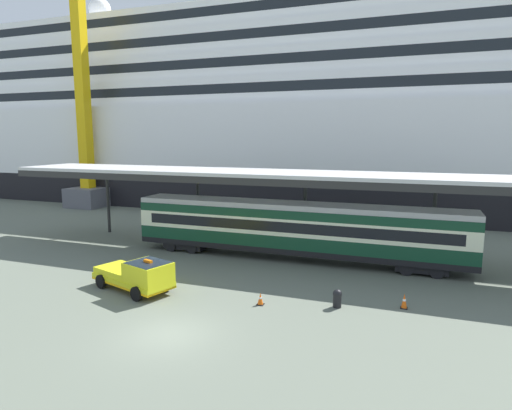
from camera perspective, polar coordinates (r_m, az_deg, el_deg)
The scene contains 9 objects.
ground_plane at distance 20.88m, azimuth -11.26°, elevation -16.13°, with size 400.00×400.00×0.00m, color #5D6557.
cruise_ship at distance 62.89m, azimuth 8.96°, elevation 11.12°, with size 132.93×31.79×32.77m.
platform_canopy at distance 31.40m, azimuth 5.30°, elevation 3.78°, with size 46.41×5.76×6.26m.
train_carriage at distance 31.54m, azimuth 5.01°, elevation -2.99°, with size 23.89×2.81×4.11m.
service_truck at distance 26.21m, azimuth -15.02°, elevation -8.71°, with size 5.57×3.51×2.02m.
traffic_cone_near at distance 23.64m, azimuth 0.57°, elevation -12.06°, with size 0.36×0.36×0.65m.
traffic_cone_mid at distance 24.39m, azimuth 18.65°, elevation -11.71°, with size 0.36×0.36×0.78m.
dockside_crane at distance 59.63m, azimuth -21.48°, elevation 18.23°, with size 13.87×4.40×58.25m.
quay_bollard at distance 23.63m, azimuth 10.48°, elevation -11.72°, with size 0.48×0.48×0.96m.
Camera 1 is at (10.12, -16.03, 8.75)m, focal length 30.88 mm.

